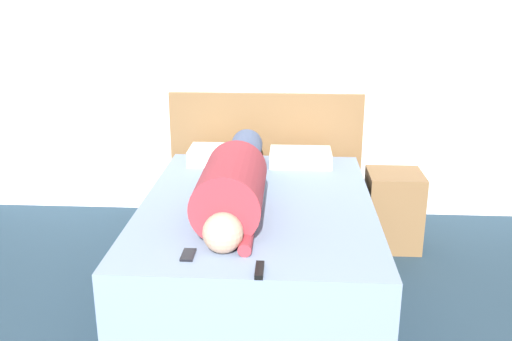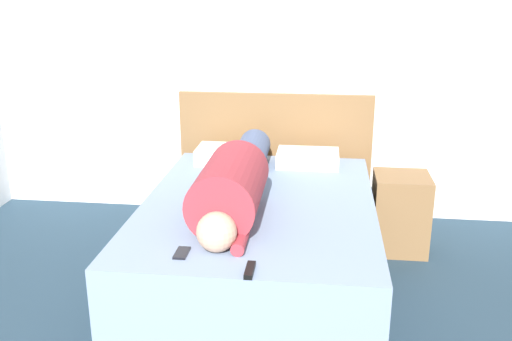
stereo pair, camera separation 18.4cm
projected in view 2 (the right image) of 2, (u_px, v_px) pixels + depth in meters
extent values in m
cube|color=white|center=(253.00, 55.00, 4.48)|extent=(5.55, 0.06, 2.60)
cube|color=#7589A8|center=(259.00, 241.00, 3.64)|extent=(1.43, 1.99, 0.54)
cube|color=brown|center=(275.00, 155.00, 4.64)|extent=(1.55, 0.04, 1.01)
cube|color=brown|center=(400.00, 213.00, 4.06)|extent=(0.38, 0.37, 0.56)
sphere|color=tan|center=(217.00, 232.00, 2.86)|extent=(0.21, 0.21, 0.21)
cylinder|color=#992D38|center=(230.00, 188.00, 3.23)|extent=(0.38, 0.71, 0.38)
cylinder|color=#47567A|center=(248.00, 160.00, 3.99)|extent=(0.24, 0.85, 0.24)
cylinder|color=#992D38|center=(240.00, 241.00, 2.92)|extent=(0.07, 0.22, 0.07)
cube|color=silver|center=(229.00, 155.00, 4.32)|extent=(0.48, 0.31, 0.12)
cube|color=silver|center=(308.00, 158.00, 4.25)|extent=(0.46, 0.31, 0.11)
cube|color=black|center=(250.00, 270.00, 2.67)|extent=(0.04, 0.15, 0.02)
cube|color=black|center=(182.00, 253.00, 2.85)|extent=(0.06, 0.13, 0.01)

